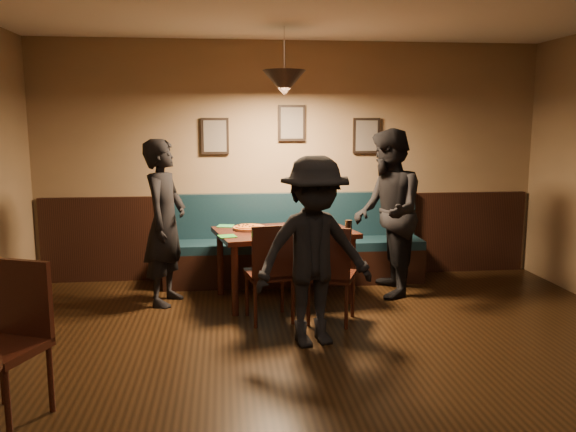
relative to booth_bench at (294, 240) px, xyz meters
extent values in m
plane|color=black|center=(0.00, -3.20, -0.50)|extent=(7.00, 7.00, 0.00)
plane|color=#8C704F|center=(0.00, 0.30, 0.90)|extent=(6.00, 0.00, 6.00)
cube|color=black|center=(0.00, 0.27, 0.00)|extent=(5.88, 0.06, 1.00)
cube|color=black|center=(-0.90, 0.27, 1.20)|extent=(0.32, 0.04, 0.42)
cube|color=black|center=(0.00, 0.27, 1.35)|extent=(0.32, 0.04, 0.42)
cube|color=black|center=(0.90, 0.27, 1.20)|extent=(0.32, 0.04, 0.42)
cone|color=black|center=(-0.19, -0.67, 1.75)|extent=(0.44, 0.44, 0.25)
cube|color=black|center=(-0.19, -0.67, -0.13)|extent=(1.54, 1.15, 0.74)
imported|color=black|center=(-1.41, -0.67, 0.35)|extent=(0.57, 0.71, 1.70)
imported|color=black|center=(0.93, -0.63, 0.40)|extent=(0.77, 0.94, 1.80)
imported|color=black|center=(-0.07, -1.96, 0.30)|extent=(1.14, 0.82, 1.59)
cylinder|color=orange|center=(-0.55, -0.60, 0.26)|extent=(0.41, 0.41, 0.04)
cylinder|color=orange|center=(-0.16, -0.87, 0.27)|extent=(0.38, 0.38, 0.04)
cylinder|color=#C17F24|center=(0.24, -0.56, 0.26)|extent=(0.37, 0.37, 0.04)
cylinder|color=black|center=(0.43, -0.99, 0.32)|extent=(0.09, 0.09, 0.15)
cylinder|color=#921704|center=(0.34, -0.69, 0.30)|extent=(0.03, 0.03, 0.11)
cube|color=#207B3D|center=(-0.80, -0.38, 0.25)|extent=(0.20, 0.20, 0.01)
cube|color=#1F7722|center=(-0.78, -0.96, 0.25)|extent=(0.20, 0.20, 0.01)
cube|color=#B8B7BC|center=(-0.26, -1.02, 0.25)|extent=(0.21, 0.08, 0.00)
camera|label=1|loc=(-0.80, -6.67, 1.36)|focal=36.60mm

